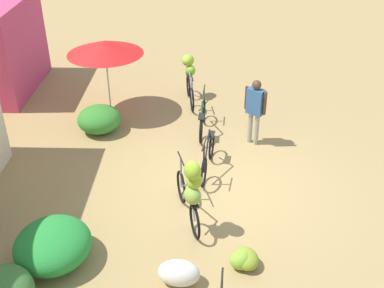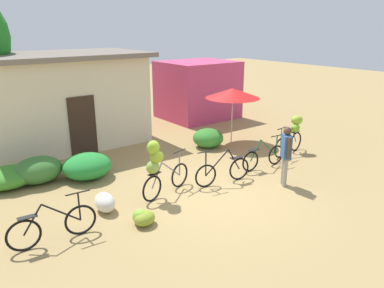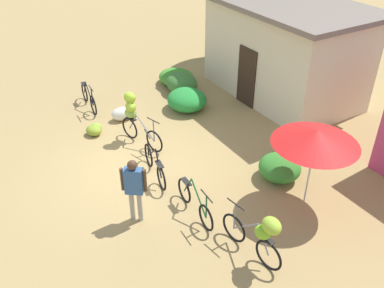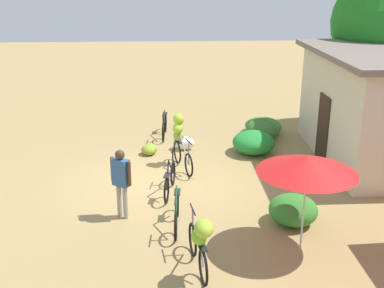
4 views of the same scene
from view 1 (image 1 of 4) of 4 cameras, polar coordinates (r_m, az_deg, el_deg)
ground_plane at (r=10.18m, az=4.09°, el=-5.24°), size 60.00×60.00×0.00m
hedge_bush_mid at (r=8.64m, az=-16.30°, el=-11.49°), size 1.38×1.31×0.71m
hedge_bush_by_door at (r=12.28m, az=-11.03°, el=2.93°), size 1.09×1.10×0.67m
market_umbrella at (r=12.59m, az=-10.38°, el=11.31°), size 1.97×1.97×2.03m
bicycle_near_pile at (r=8.65m, az=-0.10°, el=-5.40°), size 1.70×0.58×1.55m
bicycle_center_loaded at (r=10.48m, az=1.90°, el=-1.59°), size 1.73×0.33×1.03m
bicycle_by_shop at (r=12.02m, az=1.26°, el=2.99°), size 1.69×0.18×0.96m
bicycle_rightmost at (r=13.53m, az=-0.32°, el=8.26°), size 1.65×0.44×1.27m
banana_pile_on_ground at (r=8.38m, az=6.22°, el=-13.53°), size 0.64×0.61×0.34m
produce_sack at (r=8.04m, az=-1.58°, el=-15.16°), size 0.51×0.74×0.44m
person_bystander at (r=11.31m, az=7.56°, el=4.56°), size 0.40×0.48×1.65m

